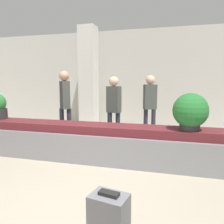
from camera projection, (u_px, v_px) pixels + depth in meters
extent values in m
plane|color=#9E937F|center=(73.00, 212.00, 2.52)|extent=(18.00, 18.00, 0.00)
cube|color=beige|center=(139.00, 79.00, 7.27)|extent=(18.00, 0.06, 3.20)
cube|color=gray|center=(112.00, 147.00, 4.14)|extent=(8.15, 0.70, 0.54)
cube|color=#5B1E23|center=(112.00, 129.00, 4.10)|extent=(7.82, 0.54, 0.15)
cube|color=silver|center=(89.00, 79.00, 6.89)|extent=(0.50, 0.50, 3.20)
cube|color=black|center=(109.00, 194.00, 1.83)|extent=(0.19, 0.11, 0.03)
cylinder|color=#2D2D2D|center=(190.00, 125.00, 3.65)|extent=(0.33, 0.33, 0.17)
sphere|color=#236B2D|center=(190.00, 110.00, 3.62)|extent=(0.58, 0.58, 0.58)
cylinder|color=#282833|center=(110.00, 128.00, 5.26)|extent=(0.11, 0.11, 0.78)
cylinder|color=#282833|center=(118.00, 129.00, 5.21)|extent=(0.11, 0.11, 0.78)
cube|color=#474C47|center=(114.00, 99.00, 5.14)|extent=(0.36, 0.27, 0.62)
sphere|color=beige|center=(114.00, 81.00, 5.09)|extent=(0.23, 0.23, 0.23)
cylinder|color=#282833|center=(146.00, 124.00, 5.75)|extent=(0.11, 0.11, 0.80)
cylinder|color=#282833|center=(153.00, 124.00, 5.69)|extent=(0.11, 0.11, 0.80)
cube|color=#474C47|center=(150.00, 97.00, 5.62)|extent=(0.37, 0.30, 0.63)
sphere|color=beige|center=(150.00, 80.00, 5.56)|extent=(0.23, 0.23, 0.23)
cylinder|color=#282833|center=(62.00, 125.00, 5.47)|extent=(0.11, 0.11, 0.85)
cylinder|color=#282833|center=(69.00, 126.00, 5.42)|extent=(0.11, 0.11, 0.85)
cube|color=#474C47|center=(65.00, 95.00, 5.34)|extent=(0.35, 0.36, 0.67)
sphere|color=tan|center=(64.00, 76.00, 5.28)|extent=(0.25, 0.25, 0.25)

